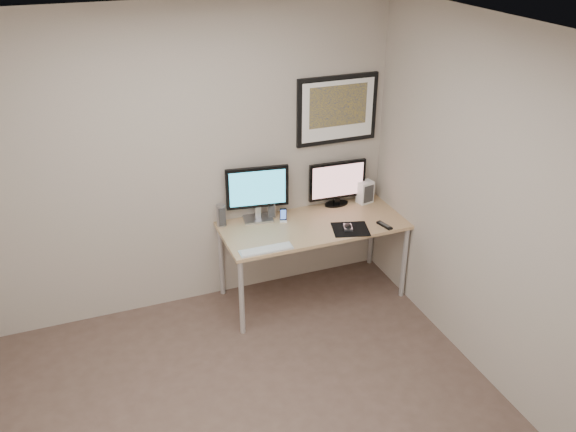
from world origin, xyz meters
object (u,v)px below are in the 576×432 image
desk (313,231)px  keyboard (266,250)px  fan_unit (365,192)px  monitor_large (257,191)px  phone_dock (283,215)px  monitor_tv (337,182)px  speaker_left (221,215)px  framed_art (337,110)px  speaker_right (272,207)px

desk → keyboard: (-0.53, -0.28, 0.07)m
fan_unit → desk: bearing=-171.5°
monitor_large → phone_dock: monitor_large is taller
monitor_tv → speaker_left: (-1.10, -0.02, -0.13)m
monitor_large → keyboard: monitor_large is taller
phone_dock → speaker_left: bearing=-178.5°
phone_dock → fan_unit: size_ratio=0.62×
framed_art → phone_dock: (-0.58, -0.19, -0.83)m
speaker_left → phone_dock: bearing=-13.3°
speaker_left → framed_art: bearing=3.5°
framed_art → monitor_tv: bearing=-89.9°
keyboard → speaker_left: bearing=112.6°
desk → speaker_left: speaker_left is taller
speaker_right → phone_dock: speaker_right is taller
monitor_tv → fan_unit: 0.30m
desk → monitor_large: 0.60m
monitor_large → desk: bearing=-22.7°
fan_unit → phone_dock: bearing=174.3°
monitor_large → speaker_right: bearing=13.0°
desk → monitor_large: monitor_large is taller
framed_art → monitor_large: (-0.77, -0.08, -0.62)m
framed_art → speaker_left: 1.36m
desk → phone_dock: phone_dock is taller
framed_art → fan_unit: size_ratio=3.59×
monitor_tv → speaker_right: 0.65m
desk → keyboard: bearing=-152.1°
desk → monitor_tv: bearing=38.3°
monitor_tv → speaker_left: monitor_tv is taller
keyboard → fan_unit: fan_unit is taller
monitor_tv → keyboard: size_ratio=1.23×
monitor_tv → fan_unit: bearing=-6.6°
speaker_right → keyboard: (-0.25, -0.54, -0.09)m
monitor_tv → speaker_right: monitor_tv is taller
framed_art → keyboard: size_ratio=1.71×
desk → speaker_right: size_ratio=8.44×
keyboard → monitor_tv: bearing=32.9°
framed_art → speaker_right: 1.02m
phone_dock → fan_unit: (0.85, 0.09, 0.04)m
phone_dock → monitor_tv: bearing=27.9°
speaker_right → fan_unit: fan_unit is taller
framed_art → keyboard: framed_art is taller
framed_art → speaker_left: (-1.10, -0.07, -0.79)m
framed_art → keyboard: (-0.88, -0.61, -0.88)m
speaker_left → fan_unit: (1.37, -0.03, 0.01)m
desk → keyboard: size_ratio=3.64×
framed_art → phone_dock: 1.03m
desk → monitor_large: size_ratio=2.94×
desk → monitor_tv: (0.35, 0.28, 0.29)m
monitor_tv → phone_dock: size_ratio=4.18×
speaker_right → desk: bearing=-19.3°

